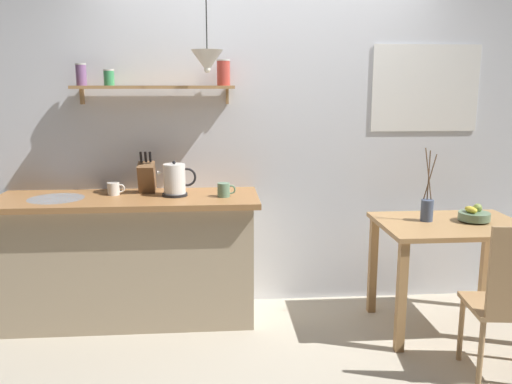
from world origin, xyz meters
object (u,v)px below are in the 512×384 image
knife_block (147,177)px  pendant_lamp (207,61)px  electric_kettle (175,180)px  coffee_mug_by_sink (114,189)px  fruit_bowl (474,215)px  dining_table (450,241)px  twig_vase (427,208)px  coffee_mug_spare (224,190)px

knife_block → pendant_lamp: 0.94m
electric_kettle → coffee_mug_by_sink: bearing=171.6°
fruit_bowl → coffee_mug_by_sink: bearing=171.9°
dining_table → electric_kettle: bearing=170.8°
twig_vase → coffee_mug_by_sink: (-2.17, 0.31, 0.11)m
knife_block → electric_kettle: bearing=-30.1°
electric_kettle → twig_vase: bearing=-8.1°
twig_vase → coffee_mug_by_sink: bearing=171.8°
twig_vase → electric_kettle: 1.76m
knife_block → pendant_lamp: (0.45, -0.19, 0.80)m
pendant_lamp → coffee_mug_by_sink: bearing=168.8°
knife_block → coffee_mug_by_sink: 0.24m
electric_kettle → dining_table: bearing=-9.2°
electric_kettle → knife_block: 0.24m
dining_table → knife_block: size_ratio=3.21×
fruit_bowl → pendant_lamp: pendant_lamp is taller
knife_block → coffee_mug_by_sink: size_ratio=2.45×
twig_vase → coffee_mug_spare: (-1.39, 0.18, 0.12)m
coffee_mug_by_sink → dining_table: bearing=-9.1°
knife_block → coffee_mug_spare: 0.59m
coffee_mug_spare → fruit_bowl: bearing=-7.6°
knife_block → coffee_mug_spare: knife_block is taller
coffee_mug_by_sink → pendant_lamp: (0.68, -0.13, 0.88)m
twig_vase → coffee_mug_spare: twig_vase is taller
coffee_mug_by_sink → pendant_lamp: 1.11m
dining_table → coffee_mug_by_sink: bearing=170.9°
fruit_bowl → knife_block: 2.31m
fruit_bowl → knife_block: bearing=169.7°
electric_kettle → coffee_mug_by_sink: electric_kettle is taller
twig_vase → electric_kettle: twig_vase is taller
knife_block → coffee_mug_spare: bearing=-18.5°
fruit_bowl → knife_block: (-2.26, 0.41, 0.23)m
coffee_mug_spare → pendant_lamp: 0.88m
knife_block → twig_vase: bearing=-10.8°
knife_block → coffee_mug_by_sink: bearing=-165.7°
fruit_bowl → twig_vase: twig_vase is taller
dining_table → coffee_mug_spare: size_ratio=7.64×
twig_vase → electric_kettle: bearing=171.9°
fruit_bowl → twig_vase: (-0.32, 0.04, 0.04)m
dining_table → knife_block: 2.17m
twig_vase → pendant_lamp: 1.80m
coffee_mug_spare → coffee_mug_by_sink: bearing=170.7°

